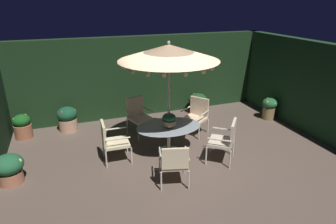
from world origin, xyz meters
The scene contains 16 objects.
ground_plane centered at (0.00, 0.00, -0.01)m, with size 8.51×6.42×0.02m, color brown.
hedge_backdrop_rear centered at (0.00, 3.06, 1.28)m, with size 8.51×0.30×2.55m, color black.
hedge_backdrop_right centered at (4.11, 0.00, 1.28)m, with size 0.30×6.42×2.55m, color #18351E.
patio_dining_table centered at (-0.12, 0.27, 0.58)m, with size 1.61×1.15×0.71m.
patio_umbrella centered at (-0.12, 0.27, 2.49)m, with size 2.30×2.30×2.75m.
centerpiece_planter centered at (-0.15, 0.16, 0.93)m, with size 0.33×0.33×0.40m.
patio_chair_north centered at (1.02, 1.08, 0.57)m, with size 0.81×0.83×1.01m.
patio_chair_northeast centered at (-0.54, 1.61, 0.58)m, with size 0.73×0.77×1.03m.
patio_chair_east centered at (-1.52, 0.32, 0.56)m, with size 0.64×0.63×0.99m.
patio_chair_southeast centered at (-0.50, -1.07, 0.55)m, with size 0.73×0.77×0.94m.
patio_chair_south centered at (0.97, -0.60, 0.59)m, with size 0.84×0.85×1.03m.
potted_plant_left_near centered at (1.73, 2.48, 0.36)m, with size 0.63×0.63×0.67m.
potted_plant_right_far centered at (3.63, 1.20, 0.38)m, with size 0.47×0.47×0.69m.
potted_plant_back_center centered at (-3.68, 0.17, 0.34)m, with size 0.60×0.60×0.64m.
potted_plant_back_left centered at (-2.44, 2.47, 0.38)m, with size 0.58×0.58×0.72m.
potted_plant_back_right centered at (-3.62, 2.41, 0.34)m, with size 0.47×0.47×0.68m.
Camera 1 is at (-2.37, -5.82, 3.61)m, focal length 31.10 mm.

